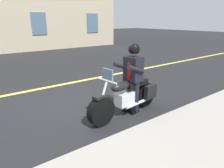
{
  "coord_description": "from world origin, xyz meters",
  "views": [
    {
      "loc": [
        2.34,
        4.7,
        2.26
      ],
      "look_at": [
        -0.49,
        0.91,
        0.75
      ],
      "focal_mm": 32.31,
      "sensor_mm": 36.0,
      "label": 1
    }
  ],
  "objects": [
    {
      "name": "ground_plane",
      "position": [
        0.0,
        0.0,
        0.0
      ],
      "size": [
        80.0,
        80.0,
        0.0
      ],
      "primitive_type": "plane",
      "color": "black"
    },
    {
      "name": "lane_center_stripe",
      "position": [
        0.0,
        -2.0,
        0.01
      ],
      "size": [
        60.0,
        0.16,
        0.01
      ],
      "primitive_type": "cube",
      "color": "#E5DB4C",
      "rests_on": "ground_plane"
    },
    {
      "name": "motorcycle_main",
      "position": [
        -0.74,
        1.21,
        0.45
      ],
      "size": [
        2.22,
        0.76,
        1.26
      ],
      "color": "black",
      "rests_on": "ground_plane"
    },
    {
      "name": "rider_main",
      "position": [
        -0.93,
        1.19,
        1.04
      ],
      "size": [
        0.67,
        0.6,
        1.74
      ],
      "color": "black",
      "rests_on": "ground_plane"
    }
  ]
}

